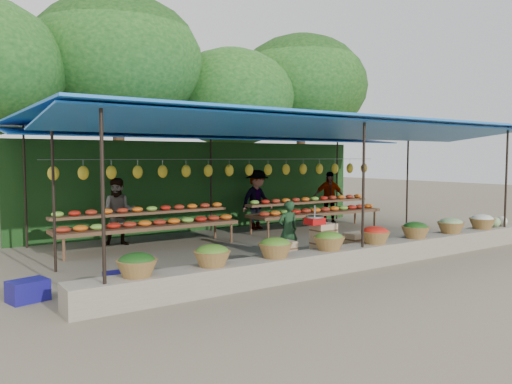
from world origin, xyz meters
TOP-DOWN VIEW (x-y plane):
  - ground at (0.00, 0.00)m, footprint 60.00×60.00m
  - stone_curb at (0.00, -2.75)m, footprint 10.60×0.55m
  - stall_canopy at (-0.00, 0.06)m, footprint 10.80×6.60m
  - produce_baskets at (-0.10, -2.75)m, footprint 8.98×0.58m
  - netting_backdrop at (0.00, 3.15)m, footprint 10.60×0.06m
  - tree_row at (0.50, 6.09)m, footprint 16.51×5.50m
  - fruit_table_left at (-2.49, 1.35)m, footprint 4.21×0.95m
  - fruit_table_right at (2.51, 1.35)m, footprint 4.21×0.95m
  - crate_counter at (-0.25, -2.07)m, footprint 2.36×0.35m
  - weighing_scale at (-0.46, -2.07)m, footprint 0.35×0.35m
  - vendor_seated at (-0.60, -1.42)m, footprint 0.47×0.35m
  - customer_left at (-2.94, 2.02)m, footprint 0.94×0.84m
  - customer_mid at (1.25, 2.43)m, footprint 1.18×0.78m
  - customer_right at (3.70, 2.09)m, footprint 1.03×0.83m
  - blue_crate_front at (-5.55, -1.71)m, footprint 0.59×0.49m
  - blue_crate_back at (-4.23, -1.78)m, footprint 0.46×0.34m

SIDE VIEW (x-z plane):
  - ground at x=0.00m, z-range 0.00..0.00m
  - blue_crate_back at x=-4.23m, z-range 0.00..0.28m
  - blue_crate_front at x=-5.55m, z-range 0.00..0.31m
  - stone_curb at x=0.00m, z-range 0.00..0.40m
  - crate_counter at x=-0.25m, z-range -0.07..0.70m
  - produce_baskets at x=-0.10m, z-range 0.40..0.73m
  - vendor_seated at x=-0.60m, z-range 0.00..1.19m
  - fruit_table_left at x=-2.49m, z-range 0.14..1.07m
  - fruit_table_right at x=2.51m, z-range 0.14..1.07m
  - customer_left at x=-2.94m, z-range 0.00..1.59m
  - customer_right at x=3.70m, z-range 0.00..1.63m
  - customer_mid at x=1.25m, z-range 0.00..1.71m
  - weighing_scale at x=-0.46m, z-range 0.67..1.04m
  - netting_backdrop at x=0.00m, z-range 0.00..2.50m
  - stall_canopy at x=0.00m, z-range 1.27..4.09m
  - tree_row at x=0.50m, z-range 1.14..8.26m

